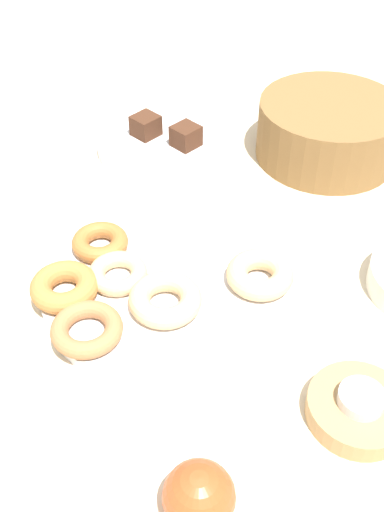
{
  "coord_description": "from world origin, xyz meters",
  "views": [
    {
      "loc": [
        0.55,
        -0.26,
        0.62
      ],
      "look_at": [
        0.0,
        0.03,
        0.05
      ],
      "focal_mm": 43.69,
      "sensor_mm": 36.0,
      "label": 1
    }
  ],
  "objects_px": {
    "brownie_near": "(146,126)",
    "tealight": "(361,398)",
    "candle_holder": "(358,409)",
    "donut_2": "(118,273)",
    "donut_5": "(100,242)",
    "donut_4": "(87,329)",
    "donut_3": "(165,299)",
    "cake_plate": "(164,145)",
    "donut_0": "(64,287)",
    "basket": "(328,130)",
    "donut_1": "(260,274)",
    "brownie_far": "(186,136)",
    "donut_plate": "(173,283)",
    "apple": "(199,497)"
  },
  "relations": [
    {
      "from": "donut_5",
      "to": "basket",
      "type": "bearing_deg",
      "value": 98.46
    },
    {
      "from": "donut_2",
      "to": "candle_holder",
      "type": "distance_m",
      "value": 0.36
    },
    {
      "from": "donut_3",
      "to": "apple",
      "type": "height_order",
      "value": "apple"
    },
    {
      "from": "donut_0",
      "to": "donut_4",
      "type": "relative_size",
      "value": 1.0
    },
    {
      "from": "donut_2",
      "to": "candle_holder",
      "type": "xyz_separation_m",
      "value": [
        0.32,
        0.16,
        -0.02
      ]
    },
    {
      "from": "donut_0",
      "to": "donut_4",
      "type": "xyz_separation_m",
      "value": [
        0.08,
        0.0,
        -0.0
      ]
    },
    {
      "from": "donut_1",
      "to": "brownie_near",
      "type": "relative_size",
      "value": 2.09
    },
    {
      "from": "donut_3",
      "to": "brownie_near",
      "type": "bearing_deg",
      "value": 158.55
    },
    {
      "from": "cake_plate",
      "to": "brownie_far",
      "type": "relative_size",
      "value": 5.44
    },
    {
      "from": "donut_4",
      "to": "candle_holder",
      "type": "height_order",
      "value": "donut_4"
    },
    {
      "from": "brownie_near",
      "to": "basket",
      "type": "relative_size",
      "value": 0.18
    },
    {
      "from": "donut_4",
      "to": "candle_holder",
      "type": "distance_m",
      "value": 0.34
    },
    {
      "from": "donut_plate",
      "to": "donut_2",
      "type": "distance_m",
      "value": 0.08
    },
    {
      "from": "cake_plate",
      "to": "donut_5",
      "type": "bearing_deg",
      "value": -43.37
    },
    {
      "from": "donut_plate",
      "to": "donut_3",
      "type": "bearing_deg",
      "value": -36.94
    },
    {
      "from": "donut_3",
      "to": "cake_plate",
      "type": "height_order",
      "value": "donut_3"
    },
    {
      "from": "cake_plate",
      "to": "brownie_near",
      "type": "xyz_separation_m",
      "value": [
        -0.04,
        -0.02,
        0.03
      ]
    },
    {
      "from": "donut_2",
      "to": "tealight",
      "type": "bearing_deg",
      "value": 26.54
    },
    {
      "from": "donut_5",
      "to": "tealight",
      "type": "xyz_separation_m",
      "value": [
        0.39,
        0.16,
        0.01
      ]
    },
    {
      "from": "brownie_near",
      "to": "brownie_far",
      "type": "bearing_deg",
      "value": 36.03
    },
    {
      "from": "donut_4",
      "to": "donut_5",
      "type": "distance_m",
      "value": 0.16
    },
    {
      "from": "donut_1",
      "to": "donut_2",
      "type": "height_order",
      "value": "donut_1"
    },
    {
      "from": "donut_3",
      "to": "cake_plate",
      "type": "distance_m",
      "value": 0.41
    },
    {
      "from": "donut_4",
      "to": "basket",
      "type": "distance_m",
      "value": 0.57
    },
    {
      "from": "candle_holder",
      "to": "donut_2",
      "type": "bearing_deg",
      "value": -153.46
    },
    {
      "from": "donut_1",
      "to": "donut_5",
      "type": "bearing_deg",
      "value": -135.03
    },
    {
      "from": "tealight",
      "to": "donut_4",
      "type": "bearing_deg",
      "value": -136.38
    },
    {
      "from": "brownie_far",
      "to": "candle_holder",
      "type": "bearing_deg",
      "value": -8.05
    },
    {
      "from": "donut_plate",
      "to": "donut_1",
      "type": "height_order",
      "value": "donut_1"
    },
    {
      "from": "donut_plate",
      "to": "cake_plate",
      "type": "distance_m",
      "value": 0.36
    },
    {
      "from": "donut_2",
      "to": "donut_1",
      "type": "bearing_deg",
      "value": 60.42
    },
    {
      "from": "donut_1",
      "to": "donut_4",
      "type": "distance_m",
      "value": 0.24
    },
    {
      "from": "basket",
      "to": "donut_3",
      "type": "bearing_deg",
      "value": -63.0
    },
    {
      "from": "donut_0",
      "to": "tealight",
      "type": "distance_m",
      "value": 0.4
    },
    {
      "from": "donut_1",
      "to": "tealight",
      "type": "height_order",
      "value": "donut_1"
    },
    {
      "from": "donut_4",
      "to": "donut_1",
      "type": "bearing_deg",
      "value": 85.07
    },
    {
      "from": "brownie_near",
      "to": "cake_plate",
      "type": "bearing_deg",
      "value": 26.57
    },
    {
      "from": "donut_plate",
      "to": "donut_4",
      "type": "distance_m",
      "value": 0.15
    },
    {
      "from": "cake_plate",
      "to": "tealight",
      "type": "bearing_deg",
      "value": -4.89
    },
    {
      "from": "donut_1",
      "to": "donut_2",
      "type": "bearing_deg",
      "value": -119.58
    },
    {
      "from": "donut_5",
      "to": "basket",
      "type": "xyz_separation_m",
      "value": [
        -0.07,
        0.45,
        0.02
      ]
    },
    {
      "from": "candle_holder",
      "to": "basket",
      "type": "height_order",
      "value": "basket"
    },
    {
      "from": "tealight",
      "to": "donut_0",
      "type": "bearing_deg",
      "value": -144.31
    },
    {
      "from": "brownie_near",
      "to": "tealight",
      "type": "relative_size",
      "value": 0.83
    },
    {
      "from": "brownie_near",
      "to": "candle_holder",
      "type": "xyz_separation_m",
      "value": [
        0.65,
        -0.03,
        -0.02
      ]
    },
    {
      "from": "donut_3",
      "to": "brownie_far",
      "type": "relative_size",
      "value": 2.2
    },
    {
      "from": "donut_1",
      "to": "donut_2",
      "type": "xyz_separation_m",
      "value": [
        -0.1,
        -0.17,
        -0.0
      ]
    },
    {
      "from": "brownie_near",
      "to": "apple",
      "type": "bearing_deg",
      "value": -20.57
    },
    {
      "from": "donut_plate",
      "to": "donut_3",
      "type": "xyz_separation_m",
      "value": [
        0.04,
        -0.03,
        0.02
      ]
    },
    {
      "from": "donut_0",
      "to": "basket",
      "type": "height_order",
      "value": "basket"
    }
  ]
}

